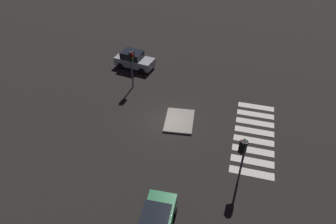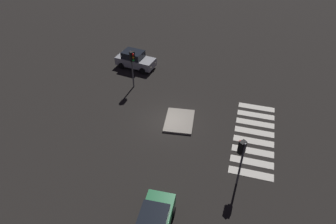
{
  "view_description": "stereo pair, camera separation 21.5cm",
  "coord_description": "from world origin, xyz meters",
  "views": [
    {
      "loc": [
        -19.44,
        -5.21,
        17.06
      ],
      "look_at": [
        0.0,
        0.0,
        1.0
      ],
      "focal_mm": 32.56,
      "sensor_mm": 36.0,
      "label": 1
    },
    {
      "loc": [
        -19.38,
        -5.42,
        17.06
      ],
      "look_at": [
        0.0,
        0.0,
        1.0
      ],
      "focal_mm": 32.56,
      "sensor_mm": 36.0,
      "label": 2
    }
  ],
  "objects": [
    {
      "name": "traffic_island",
      "position": [
        0.18,
        -0.96,
        0.09
      ],
      "size": [
        3.45,
        2.75,
        0.18
      ],
      "color": "gray",
      "rests_on": "ground"
    },
    {
      "name": "crosswalk_near",
      "position": [
        0.0,
        -7.29,
        0.01
      ],
      "size": [
        8.75,
        3.2,
        0.02
      ],
      "color": "silver",
      "rests_on": "ground"
    },
    {
      "name": "ground_plane",
      "position": [
        0.0,
        0.0,
        0.0
      ],
      "size": [
        80.0,
        80.0,
        0.0
      ],
      "primitive_type": "plane",
      "color": "black"
    },
    {
      "name": "car_silver",
      "position": [
        7.91,
        5.92,
        0.91
      ],
      "size": [
        2.49,
        4.43,
        1.85
      ],
      "rotation": [
        0.0,
        0.0,
        -1.73
      ],
      "color": "#9EA0A5",
      "rests_on": "ground"
    },
    {
      "name": "traffic_light_south",
      "position": [
        -5.08,
        -6.27,
        2.94
      ],
      "size": [
        0.54,
        0.53,
        3.87
      ],
      "rotation": [
        0.0,
        0.0,
        0.89
      ],
      "color": "#47474C",
      "rests_on": "ground"
    },
    {
      "name": "car_green",
      "position": [
        -10.15,
        -1.97,
        0.89
      ],
      "size": [
        4.26,
        2.14,
        1.82
      ],
      "rotation": [
        0.0,
        0.0,
        0.05
      ],
      "color": "#196B38",
      "rests_on": "ground"
    },
    {
      "name": "traffic_light_north",
      "position": [
        4.13,
        4.63,
        2.99
      ],
      "size": [
        0.54,
        0.53,
        3.94
      ],
      "rotation": [
        0.0,
        0.0,
        -2.3
      ],
      "color": "#47474C",
      "rests_on": "ground"
    }
  ]
}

